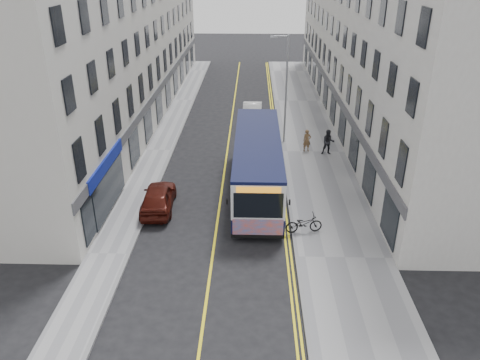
# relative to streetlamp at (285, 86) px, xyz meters

# --- Properties ---
(ground) EXTENTS (140.00, 140.00, 0.00)m
(ground) POSITION_rel_streetlamp_xyz_m (-4.17, -14.00, -4.38)
(ground) COLOR black
(ground) RESTS_ON ground
(pavement_east) EXTENTS (4.50, 64.00, 0.12)m
(pavement_east) POSITION_rel_streetlamp_xyz_m (2.08, -2.00, -4.32)
(pavement_east) COLOR gray
(pavement_east) RESTS_ON ground
(pavement_west) EXTENTS (2.00, 64.00, 0.12)m
(pavement_west) POSITION_rel_streetlamp_xyz_m (-9.17, -2.00, -4.32)
(pavement_west) COLOR gray
(pavement_west) RESTS_ON ground
(kerb_east) EXTENTS (0.18, 64.00, 0.13)m
(kerb_east) POSITION_rel_streetlamp_xyz_m (-0.17, -2.00, -4.32)
(kerb_east) COLOR slate
(kerb_east) RESTS_ON ground
(kerb_west) EXTENTS (0.18, 64.00, 0.13)m
(kerb_west) POSITION_rel_streetlamp_xyz_m (-8.17, -2.00, -4.32)
(kerb_west) COLOR slate
(kerb_west) RESTS_ON ground
(road_centre_line) EXTENTS (0.12, 64.00, 0.01)m
(road_centre_line) POSITION_rel_streetlamp_xyz_m (-4.17, -2.00, -4.38)
(road_centre_line) COLOR yellow
(road_centre_line) RESTS_ON ground
(road_dbl_yellow_inner) EXTENTS (0.10, 64.00, 0.01)m
(road_dbl_yellow_inner) POSITION_rel_streetlamp_xyz_m (-0.62, -2.00, -4.38)
(road_dbl_yellow_inner) COLOR yellow
(road_dbl_yellow_inner) RESTS_ON ground
(road_dbl_yellow_outer) EXTENTS (0.10, 64.00, 0.01)m
(road_dbl_yellow_outer) POSITION_rel_streetlamp_xyz_m (-0.42, -2.00, -4.38)
(road_dbl_yellow_outer) COLOR yellow
(road_dbl_yellow_outer) RESTS_ON ground
(terrace_east) EXTENTS (6.00, 46.00, 13.00)m
(terrace_east) POSITION_rel_streetlamp_xyz_m (7.33, 7.00, 2.12)
(terrace_east) COLOR silver
(terrace_east) RESTS_ON ground
(terrace_west) EXTENTS (6.00, 46.00, 13.00)m
(terrace_west) POSITION_rel_streetlamp_xyz_m (-13.17, 7.00, 2.12)
(terrace_west) COLOR beige
(terrace_west) RESTS_ON ground
(streetlamp) EXTENTS (1.32, 0.18, 8.00)m
(streetlamp) POSITION_rel_streetlamp_xyz_m (0.00, 0.00, 0.00)
(streetlamp) COLOR #9C9FA5
(streetlamp) RESTS_ON ground
(city_bus) EXTENTS (2.72, 11.66, 3.39)m
(city_bus) POSITION_rel_streetlamp_xyz_m (-2.02, -8.19, -2.53)
(city_bus) COLOR black
(city_bus) RESTS_ON ground
(bicycle) EXTENTS (1.97, 0.95, 0.99)m
(bicycle) POSITION_rel_streetlamp_xyz_m (0.34, -13.03, -3.77)
(bicycle) COLOR black
(bicycle) RESTS_ON pavement_east
(pedestrian_near) EXTENTS (0.64, 0.48, 1.60)m
(pedestrian_near) POSITION_rel_streetlamp_xyz_m (1.60, -1.91, -3.46)
(pedestrian_near) COLOR brown
(pedestrian_near) RESTS_ON pavement_east
(pedestrian_far) EXTENTS (0.90, 0.72, 1.81)m
(pedestrian_far) POSITION_rel_streetlamp_xyz_m (3.04, -2.47, -3.36)
(pedestrian_far) COLOR black
(pedestrian_far) RESTS_ON pavement_east
(car_white) EXTENTS (1.65, 4.60, 1.51)m
(car_white) POSITION_rel_streetlamp_xyz_m (-2.37, 5.07, -3.63)
(car_white) COLOR silver
(car_white) RESTS_ON ground
(car_maroon) EXTENTS (1.92, 4.34, 1.45)m
(car_maroon) POSITION_rel_streetlamp_xyz_m (-7.57, -10.60, -3.66)
(car_maroon) COLOR #43110B
(car_maroon) RESTS_ON ground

